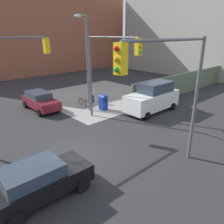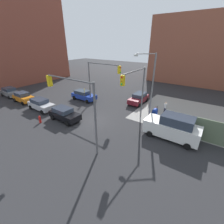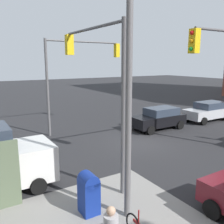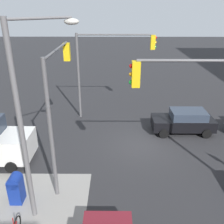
{
  "view_description": "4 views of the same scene",
  "coord_description": "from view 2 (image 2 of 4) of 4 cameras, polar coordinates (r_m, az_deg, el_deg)",
  "views": [
    {
      "loc": [
        -5.94,
        -9.58,
        6.61
      ],
      "look_at": [
        2.75,
        0.0,
        1.95
      ],
      "focal_mm": 35.0,
      "sensor_mm": 36.0,
      "label": 1
    },
    {
      "loc": [
        11.73,
        -12.46,
        9.09
      ],
      "look_at": [
        2.79,
        0.26,
        1.85
      ],
      "focal_mm": 24.0,
      "sensor_mm": 36.0,
      "label": 2
    },
    {
      "loc": [
        9.51,
        11.86,
        4.99
      ],
      "look_at": [
        1.71,
        -0.83,
        2.0
      ],
      "focal_mm": 40.0,
      "sensor_mm": 36.0,
      "label": 3
    },
    {
      "loc": [
        1.8,
        13.9,
        8.3
      ],
      "look_at": [
        1.93,
        -1.19,
        1.82
      ],
      "focal_mm": 40.0,
      "sensor_mm": 36.0,
      "label": 4
    }
  ],
  "objects": [
    {
      "name": "bicycle_at_crosswalk",
      "position": [
        27.58,
        -9.53,
        6.13
      ],
      "size": [
        1.75,
        0.05,
        0.97
      ],
      "color": "black",
      "rests_on": "ground"
    },
    {
      "name": "traffic_signal_ne_corner",
      "position": [
        17.19,
        9.11,
        9.58
      ],
      "size": [
        0.36,
        5.3,
        6.5
      ],
      "color": "#59595B",
      "rests_on": "ground"
    },
    {
      "name": "bicycle_leaning_on_fence",
      "position": [
        22.37,
        16.34,
        0.89
      ],
      "size": [
        0.05,
        1.75,
        0.97
      ],
      "color": "black",
      "rests_on": "ground"
    },
    {
      "name": "pedestrian_crossing",
      "position": [
        22.04,
        19.6,
        1.61
      ],
      "size": [
        0.36,
        0.36,
        1.71
      ],
      "rotation": [
        0.0,
        0.0,
        6.19
      ],
      "color": "#B2B2B7",
      "rests_on": "ground"
    },
    {
      "name": "hatchback_gray",
      "position": [
        33.5,
        -34.34,
        6.34
      ],
      "size": [
        3.96,
        2.02,
        1.62
      ],
      "color": "slate",
      "rests_on": "ground"
    },
    {
      "name": "hatchback_blue",
      "position": [
        26.43,
        -10.76,
        6.34
      ],
      "size": [
        4.48,
        2.02,
        1.62
      ],
      "color": "#1E389E",
      "rests_on": "ground"
    },
    {
      "name": "sedan_maroon",
      "position": [
        24.93,
        10.19,
        5.25
      ],
      "size": [
        2.02,
        4.46,
        1.62
      ],
      "color": "maroon",
      "rests_on": "ground"
    },
    {
      "name": "sidewalk_corner",
      "position": [
        23.46,
        25.53,
        -0.41
      ],
      "size": [
        12.0,
        12.0,
        0.01
      ],
      "primitive_type": "cube",
      "color": "gray",
      "rests_on": "ground"
    },
    {
      "name": "street_lamp_corner",
      "position": [
        19.76,
        14.33,
        11.37
      ],
      "size": [
        2.21,
        1.83,
        8.0
      ],
      "color": "slate",
      "rests_on": "ground"
    },
    {
      "name": "traffic_signal_nw_corner",
      "position": [
        22.43,
        -4.45,
        13.48
      ],
      "size": [
        5.82,
        0.36,
        6.5
      ],
      "color": "#59595B",
      "rests_on": "ground"
    },
    {
      "name": "coupe_orange",
      "position": [
        29.07,
        -30.74,
        4.91
      ],
      "size": [
        3.85,
        2.02,
        1.62
      ],
      "color": "orange",
      "rests_on": "ground"
    },
    {
      "name": "mailbox_blue",
      "position": [
        20.12,
        15.93,
        -0.51
      ],
      "size": [
        0.56,
        0.64,
        1.43
      ],
      "color": "navy",
      "rests_on": "ground"
    },
    {
      "name": "hatchback_black",
      "position": [
        19.98,
        -17.69,
        -0.68
      ],
      "size": [
        4.24,
        2.02,
        1.62
      ],
      "color": "black",
      "rests_on": "ground"
    },
    {
      "name": "fire_hydrant",
      "position": [
        20.55,
        -25.79,
        -2.47
      ],
      "size": [
        0.26,
        0.26,
        0.94
      ],
      "color": "red",
      "rests_on": "ground"
    },
    {
      "name": "ground_plane",
      "position": [
        19.38,
        -7.21,
        -3.23
      ],
      "size": [
        120.0,
        120.0,
        0.0
      ],
      "primitive_type": "plane",
      "color": "#28282B"
    },
    {
      "name": "hatchback_silver",
      "position": [
        24.38,
        -25.46,
        2.68
      ],
      "size": [
        4.38,
        2.02,
        1.62
      ],
      "color": "#B7BABF",
      "rests_on": "ground"
    },
    {
      "name": "warning_sign_two_way",
      "position": [
        24.96,
        -10.45,
        7.18
      ],
      "size": [
        0.48,
        0.48,
        2.4
      ],
      "color": "#4C4C4C",
      "rests_on": "ground"
    },
    {
      "name": "van_white_delivery",
      "position": [
        16.45,
        22.11,
        -5.42
      ],
      "size": [
        5.4,
        2.32,
        2.62
      ],
      "color": "white",
      "rests_on": "ground"
    },
    {
      "name": "traffic_signal_se_corner",
      "position": [
        13.14,
        -13.98,
        4.46
      ],
      "size": [
        5.83,
        0.36,
        6.5
      ],
      "color": "#59595B",
      "rests_on": "ground"
    }
  ]
}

